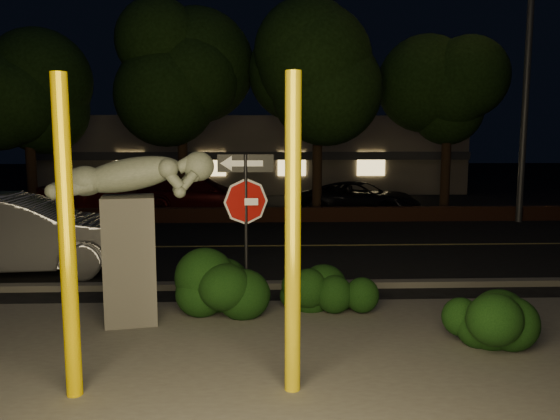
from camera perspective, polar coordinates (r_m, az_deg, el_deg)
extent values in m
plane|color=black|center=(17.59, -3.28, -1.91)|extent=(90.00, 90.00, 0.00)
cube|color=#4C4944|center=(6.98, -4.85, -16.78)|extent=(14.00, 6.00, 0.02)
cube|color=black|center=(14.64, -3.48, -3.81)|extent=(80.00, 8.00, 0.01)
cube|color=tan|center=(14.64, -3.48, -3.76)|extent=(80.00, 0.12, 0.00)
cube|color=#4C4944|center=(10.64, -3.93, -7.86)|extent=(80.00, 0.25, 0.12)
cube|color=#4E2719|center=(18.84, -3.22, -0.51)|extent=(40.00, 0.35, 0.50)
cube|color=black|center=(24.52, -3.01, 0.79)|extent=(40.00, 12.00, 0.01)
cube|color=#655C50|center=(32.36, -2.86, 5.96)|extent=(22.00, 10.00, 4.00)
cube|color=#333338|center=(27.27, -2.97, 5.67)|extent=(22.00, 0.20, 0.40)
cube|color=#FFD87F|center=(28.05, -15.35, 4.64)|extent=(1.40, 0.08, 1.20)
cube|color=#FFD87F|center=(27.43, -7.15, 4.79)|extent=(1.40, 0.08, 1.20)
cube|color=#FFD87F|center=(27.38, 1.24, 4.85)|extent=(1.40, 0.08, 1.20)
cube|color=#FFD87F|center=(27.92, 9.49, 4.80)|extent=(1.40, 0.08, 1.20)
cylinder|color=black|center=(22.01, -24.56, 4.23)|extent=(0.36, 0.36, 3.75)
ellipsoid|color=black|center=(22.12, -25.06, 13.27)|extent=(4.60, 4.60, 4.14)
cylinder|color=black|center=(20.76, -10.12, 5.33)|extent=(0.36, 0.36, 4.25)
ellipsoid|color=black|center=(20.99, -10.38, 16.15)|extent=(5.20, 5.20, 4.68)
cylinder|color=black|center=(20.29, 3.91, 5.03)|extent=(0.36, 0.36, 4.00)
ellipsoid|color=black|center=(20.46, 4.01, 15.38)|extent=(4.80, 4.80, 4.32)
cylinder|color=black|center=(21.89, 16.94, 4.77)|extent=(0.36, 0.36, 3.90)
ellipsoid|color=black|center=(22.02, 17.30, 13.87)|extent=(4.40, 4.40, 3.96)
cylinder|color=#FFCE00|center=(6.33, -21.36, -2.97)|extent=(0.18, 0.18, 3.56)
cylinder|color=yellow|center=(6.03, 1.35, -2.82)|extent=(0.18, 0.18, 3.59)
cylinder|color=black|center=(8.79, -3.56, -2.75)|extent=(0.06, 0.06, 2.62)
cube|color=white|center=(8.71, -3.59, 0.88)|extent=(0.39, 0.03, 0.11)
cube|color=black|center=(8.66, -3.63, 4.89)|extent=(0.89, 0.02, 0.28)
cube|color=white|center=(8.66, -3.63, 4.89)|extent=(0.56, 0.02, 0.11)
cube|color=#4C4944|center=(8.83, -15.39, -5.04)|extent=(0.91, 0.91, 2.00)
sphere|color=slate|center=(8.67, -8.50, 4.54)|extent=(0.47, 0.47, 0.47)
ellipsoid|color=black|center=(9.02, -6.59, -7.48)|extent=(2.30, 1.52, 1.10)
ellipsoid|color=black|center=(9.07, 5.25, -7.52)|extent=(1.72, 1.08, 1.06)
ellipsoid|color=black|center=(8.11, 21.43, -10.43)|extent=(1.43, 1.05, 0.90)
cylinder|color=#46464A|center=(20.50, 24.46, 13.90)|extent=(0.22, 0.22, 10.78)
imported|color=#AEADB2|center=(12.85, -25.74, -2.31)|extent=(5.31, 2.31, 1.70)
imported|color=maroon|center=(21.81, -18.18, 1.58)|extent=(4.52, 1.93, 1.52)
imported|color=#3C080A|center=(21.18, -8.32, 1.57)|extent=(4.98, 2.21, 1.42)
imported|color=black|center=(20.93, 8.40, 1.24)|extent=(4.90, 3.71, 1.24)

